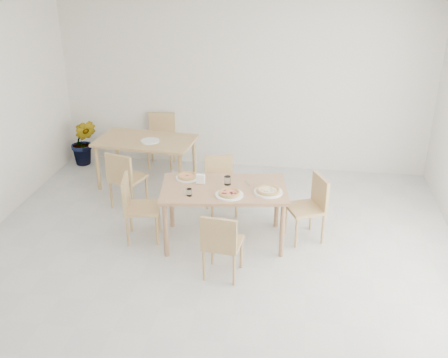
# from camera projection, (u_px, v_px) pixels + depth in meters

# --- Properties ---
(main_table) EXTENTS (1.64, 1.08, 0.75)m
(main_table) POSITION_uv_depth(u_px,v_px,m) (224.00, 193.00, 6.44)
(main_table) COLOR tan
(main_table) RESTS_ON ground
(chair_south) EXTENTS (0.45, 0.45, 0.82)m
(chair_south) POSITION_uv_depth(u_px,v_px,m) (221.00, 242.00, 5.78)
(chair_south) COLOR tan
(chair_south) RESTS_ON ground
(chair_north) EXTENTS (0.51, 0.51, 0.80)m
(chair_north) POSITION_uv_depth(u_px,v_px,m) (220.00, 181.00, 7.27)
(chair_north) COLOR tan
(chair_north) RESTS_ON ground
(chair_west) EXTENTS (0.51, 0.51, 0.86)m
(chair_west) POSITION_uv_depth(u_px,v_px,m) (136.00, 204.00, 6.56)
(chair_west) COLOR tan
(chair_west) RESTS_ON ground
(chair_east) EXTENTS (0.56, 0.56, 0.85)m
(chair_east) POSITION_uv_depth(u_px,v_px,m) (311.00, 203.00, 6.58)
(chair_east) COLOR tan
(chair_east) RESTS_ON ground
(plate_margherita) EXTENTS (0.29, 0.29, 0.02)m
(plate_margherita) POSITION_uv_depth(u_px,v_px,m) (187.00, 178.00, 6.65)
(plate_margherita) COLOR white
(plate_margherita) RESTS_ON main_table
(plate_mushroom) EXTENTS (0.35, 0.35, 0.02)m
(plate_mushroom) POSITION_uv_depth(u_px,v_px,m) (268.00, 192.00, 6.27)
(plate_mushroom) COLOR white
(plate_mushroom) RESTS_ON main_table
(plate_pepperoni) EXTENTS (0.33, 0.33, 0.02)m
(plate_pepperoni) POSITION_uv_depth(u_px,v_px,m) (229.00, 195.00, 6.20)
(plate_pepperoni) COLOR white
(plate_pepperoni) RESTS_ON main_table
(pizza_margherita) EXTENTS (0.30, 0.30, 0.03)m
(pizza_margherita) POSITION_uv_depth(u_px,v_px,m) (187.00, 176.00, 6.64)
(pizza_margherita) COLOR #DCB567
(pizza_margherita) RESTS_ON plate_margherita
(pizza_mushroom) EXTENTS (0.38, 0.38, 0.03)m
(pizza_mushroom) POSITION_uv_depth(u_px,v_px,m) (268.00, 190.00, 6.26)
(pizza_mushroom) COLOR #DCB567
(pizza_mushroom) RESTS_ON plate_mushroom
(pizza_pepperoni) EXTENTS (0.31, 0.31, 0.03)m
(pizza_pepperoni) POSITION_uv_depth(u_px,v_px,m) (229.00, 193.00, 6.19)
(pizza_pepperoni) COLOR #DCB567
(pizza_pepperoni) RESTS_ON plate_pepperoni
(tumbler_a) EXTENTS (0.08, 0.08, 0.11)m
(tumbler_a) POSITION_uv_depth(u_px,v_px,m) (227.00, 180.00, 6.47)
(tumbler_a) COLOR white
(tumbler_a) RESTS_ON main_table
(tumbler_b) EXTENTS (0.06, 0.06, 0.08)m
(tumbler_b) POSITION_uv_depth(u_px,v_px,m) (189.00, 192.00, 6.19)
(tumbler_b) COLOR white
(tumbler_b) RESTS_ON main_table
(napkin_holder) EXTENTS (0.12, 0.06, 0.13)m
(napkin_holder) POSITION_uv_depth(u_px,v_px,m) (201.00, 180.00, 6.47)
(napkin_holder) COLOR silver
(napkin_holder) RESTS_ON main_table
(fork_a) EXTENTS (0.07, 0.18, 0.01)m
(fork_a) POSITION_uv_depth(u_px,v_px,m) (184.00, 192.00, 6.28)
(fork_a) COLOR silver
(fork_a) RESTS_ON main_table
(fork_b) EXTENTS (0.10, 0.18, 0.01)m
(fork_b) POSITION_uv_depth(u_px,v_px,m) (248.00, 183.00, 6.52)
(fork_b) COLOR silver
(fork_b) RESTS_ON main_table
(second_table) EXTENTS (1.53, 0.97, 0.75)m
(second_table) POSITION_uv_depth(u_px,v_px,m) (146.00, 145.00, 7.99)
(second_table) COLOR tan
(second_table) RESTS_ON ground
(chair_back_s) EXTENTS (0.53, 0.53, 0.85)m
(chair_back_s) POSITION_uv_depth(u_px,v_px,m) (124.00, 176.00, 7.34)
(chair_back_s) COLOR tan
(chair_back_s) RESTS_ON ground
(chair_back_n) EXTENTS (0.48, 0.48, 0.88)m
(chair_back_n) POSITION_uv_depth(u_px,v_px,m) (161.00, 136.00, 8.80)
(chair_back_n) COLOR tan
(chair_back_n) RESTS_ON ground
(plate_empty) EXTENTS (0.28, 0.28, 0.02)m
(plate_empty) POSITION_uv_depth(u_px,v_px,m) (150.00, 141.00, 7.87)
(plate_empty) COLOR white
(plate_empty) RESTS_ON second_table
(potted_plant) EXTENTS (0.50, 0.43, 0.80)m
(potted_plant) POSITION_uv_depth(u_px,v_px,m) (84.00, 142.00, 8.84)
(potted_plant) COLOR #3A6E21
(potted_plant) RESTS_ON ground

